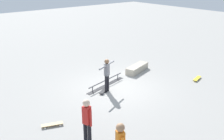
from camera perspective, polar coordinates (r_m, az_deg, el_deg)
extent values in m
plane|color=gray|center=(12.93, 0.39, -4.13)|extent=(60.00, 60.00, 0.00)
cube|color=black|center=(13.27, -1.37, -3.43)|extent=(2.68, 0.83, 0.01)
cylinder|color=#47474C|center=(13.94, 1.27, -1.55)|extent=(0.04, 0.04, 0.30)
cylinder|color=#47474C|center=(12.51, -4.33, -4.31)|extent=(0.04, 0.04, 0.30)
cylinder|color=#47474C|center=(13.15, -1.38, -2.27)|extent=(2.48, 0.61, 0.05)
cube|color=#B2A893|center=(15.17, 5.58, 0.38)|extent=(1.83, 1.01, 0.37)
cylinder|color=black|center=(12.51, -0.93, -2.89)|extent=(0.16, 0.16, 0.84)
cylinder|color=black|center=(12.38, -1.32, -3.16)|extent=(0.16, 0.16, 0.84)
cube|color=slate|center=(12.17, -1.15, 0.08)|extent=(0.28, 0.26, 0.60)
sphere|color=brown|center=(12.03, -1.16, 1.92)|extent=(0.23, 0.23, 0.23)
cylinder|color=slate|center=(12.42, -0.26, 1.62)|extent=(0.55, 0.28, 0.08)
cylinder|color=slate|center=(11.78, -2.10, 0.53)|extent=(0.55, 0.28, 0.08)
cube|color=black|center=(12.57, -1.82, -4.48)|extent=(0.79, 0.59, 0.02)
cylinder|color=white|center=(12.33, -1.76, -5.28)|extent=(0.06, 0.05, 0.05)
cylinder|color=white|center=(12.41, -2.76, -5.13)|extent=(0.06, 0.05, 0.05)
cylinder|color=white|center=(12.79, -0.90, -4.28)|extent=(0.06, 0.05, 0.05)
cylinder|color=white|center=(12.86, -1.86, -4.13)|extent=(0.06, 0.05, 0.05)
cylinder|color=black|center=(8.71, -4.98, -14.31)|extent=(0.16, 0.16, 0.88)
cylinder|color=black|center=(8.80, -5.88, -13.93)|extent=(0.16, 0.16, 0.88)
cube|color=red|center=(8.35, -5.61, -9.89)|extent=(0.26, 0.28, 0.62)
sphere|color=beige|center=(8.14, -5.71, -7.28)|extent=(0.24, 0.24, 0.24)
cylinder|color=red|center=(8.29, -4.76, -10.54)|extent=(0.10, 0.10, 0.58)
cylinder|color=red|center=(8.47, -6.41, -9.90)|extent=(0.10, 0.10, 0.58)
sphere|color=#A87A56|center=(6.92, 1.87, -12.61)|extent=(0.24, 0.24, 0.24)
cylinder|color=orange|center=(7.32, 1.37, -15.18)|extent=(0.10, 0.10, 0.59)
cube|color=yellow|center=(14.70, 18.34, -1.75)|extent=(0.82, 0.41, 0.02)
cylinder|color=white|center=(14.44, 18.41, -2.38)|extent=(0.06, 0.04, 0.05)
cylinder|color=white|center=(14.50, 17.55, -2.19)|extent=(0.06, 0.04, 0.05)
cylinder|color=white|center=(14.93, 19.05, -1.70)|extent=(0.06, 0.04, 0.05)
cylinder|color=white|center=(14.99, 18.22, -1.52)|extent=(0.06, 0.04, 0.05)
cube|color=tan|center=(10.17, -13.11, -11.61)|extent=(0.82, 0.47, 0.02)
cylinder|color=white|center=(10.09, -14.58, -12.39)|extent=(0.06, 0.05, 0.05)
cylinder|color=white|center=(10.29, -14.69, -11.71)|extent=(0.06, 0.05, 0.05)
cylinder|color=white|center=(10.12, -11.45, -12.00)|extent=(0.06, 0.05, 0.05)
cylinder|color=white|center=(10.31, -11.63, -11.34)|extent=(0.06, 0.05, 0.05)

